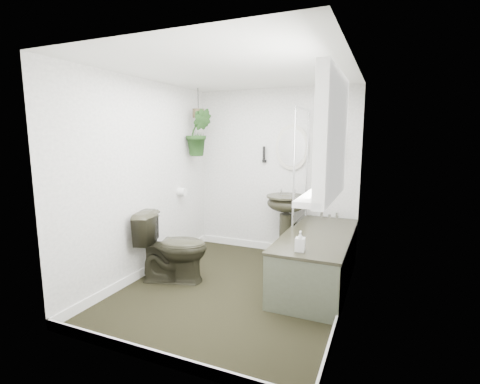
% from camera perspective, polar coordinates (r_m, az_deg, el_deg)
% --- Properties ---
extents(floor, '(2.30, 2.80, 0.02)m').
position_cam_1_polar(floor, '(3.97, -0.88, -15.62)').
color(floor, black).
rests_on(floor, ground).
extents(ceiling, '(2.30, 2.80, 0.02)m').
position_cam_1_polar(ceiling, '(3.66, -0.98, 19.50)').
color(ceiling, white).
rests_on(ceiling, ground).
extents(wall_back, '(2.30, 0.02, 2.30)m').
position_cam_1_polar(wall_back, '(4.95, 5.75, 3.30)').
color(wall_back, white).
rests_on(wall_back, ground).
extents(wall_front, '(2.30, 0.02, 2.30)m').
position_cam_1_polar(wall_front, '(2.44, -14.58, -3.09)').
color(wall_front, white).
rests_on(wall_front, ground).
extents(wall_left, '(0.02, 2.80, 2.30)m').
position_cam_1_polar(wall_left, '(4.24, -15.41, 2.02)').
color(wall_left, white).
rests_on(wall_left, ground).
extents(wall_right, '(0.02, 2.80, 2.30)m').
position_cam_1_polar(wall_right, '(3.34, 17.56, 0.06)').
color(wall_right, white).
rests_on(wall_right, ground).
extents(skirting, '(2.30, 2.80, 0.10)m').
position_cam_1_polar(skirting, '(3.94, -0.89, -14.83)').
color(skirting, white).
rests_on(skirting, floor).
extents(bathtub, '(0.72, 1.72, 0.58)m').
position_cam_1_polar(bathtub, '(4.08, 12.57, -10.57)').
color(bathtub, '#28271B').
rests_on(bathtub, floor).
extents(bath_screen, '(0.04, 0.72, 1.40)m').
position_cam_1_polar(bath_screen, '(4.41, 9.98, 4.18)').
color(bath_screen, silver).
rests_on(bath_screen, bathtub).
extents(shower_box, '(0.20, 0.10, 0.35)m').
position_cam_1_polar(shower_box, '(4.68, 15.04, 7.60)').
color(shower_box, white).
rests_on(shower_box, wall_back).
extents(oval_mirror, '(0.46, 0.03, 0.62)m').
position_cam_1_polar(oval_mirror, '(4.82, 8.53, 7.25)').
color(oval_mirror, beige).
rests_on(oval_mirror, wall_back).
extents(wall_sconce, '(0.04, 0.04, 0.22)m').
position_cam_1_polar(wall_sconce, '(4.93, 3.95, 6.21)').
color(wall_sconce, black).
rests_on(wall_sconce, wall_back).
extents(toilet_roll_holder, '(0.11, 0.11, 0.11)m').
position_cam_1_polar(toilet_roll_holder, '(4.80, -9.53, 0.03)').
color(toilet_roll_holder, white).
rests_on(toilet_roll_holder, wall_left).
extents(window_recess, '(0.08, 1.00, 0.90)m').
position_cam_1_polar(window_recess, '(2.62, 14.99, 8.76)').
color(window_recess, white).
rests_on(window_recess, wall_right).
extents(window_sill, '(0.18, 1.00, 0.04)m').
position_cam_1_polar(window_sill, '(2.66, 13.12, -0.26)').
color(window_sill, white).
rests_on(window_sill, wall_right).
extents(window_blinds, '(0.01, 0.86, 0.76)m').
position_cam_1_polar(window_blinds, '(2.62, 14.01, 8.80)').
color(window_blinds, white).
rests_on(window_blinds, wall_right).
extents(toilet, '(0.88, 0.66, 0.80)m').
position_cam_1_polar(toilet, '(4.10, -11.01, -8.81)').
color(toilet, '#28271B').
rests_on(toilet, floor).
extents(pedestal_sink, '(0.59, 0.53, 0.88)m').
position_cam_1_polar(pedestal_sink, '(4.73, 7.45, -5.76)').
color(pedestal_sink, '#28271B').
rests_on(pedestal_sink, floor).
extents(sill_plant, '(0.28, 0.26, 0.24)m').
position_cam_1_polar(sill_plant, '(2.94, 14.18, 3.37)').
color(sill_plant, black).
rests_on(sill_plant, window_sill).
extents(hanging_plant, '(0.45, 0.43, 0.64)m').
position_cam_1_polar(hanging_plant, '(4.90, -6.79, 9.65)').
color(hanging_plant, black).
rests_on(hanging_plant, ceiling).
extents(soap_bottle, '(0.09, 0.10, 0.20)m').
position_cam_1_polar(soap_bottle, '(3.34, 9.84, -7.96)').
color(soap_bottle, '#2D2829').
rests_on(soap_bottle, bathtub).
extents(hanging_pot, '(0.16, 0.16, 0.12)m').
position_cam_1_polar(hanging_pot, '(4.91, -6.85, 12.70)').
color(hanging_pot, '#483C26').
rests_on(hanging_pot, ceiling).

